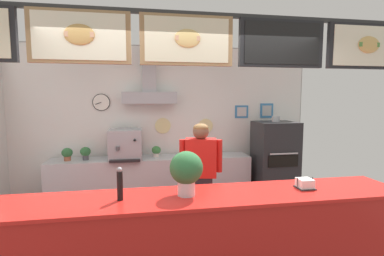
{
  "coord_description": "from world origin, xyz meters",
  "views": [
    {
      "loc": [
        -0.41,
        -2.87,
        1.93
      ],
      "look_at": [
        0.22,
        0.72,
        1.55
      ],
      "focal_mm": 27.11,
      "sensor_mm": 36.0,
      "label": 1
    }
  ],
  "objects_px": {
    "shop_worker": "(201,178)",
    "pizza_oven": "(275,164)",
    "pepper_grinder": "(120,184)",
    "basil_vase": "(186,171)",
    "potted_oregano": "(67,154)",
    "potted_sage": "(85,152)",
    "espresso_machine": "(125,144)",
    "potted_basil": "(156,151)",
    "potted_rosemary": "(215,148)",
    "napkin_holder": "(305,184)"
  },
  "relations": [
    {
      "from": "potted_oregano",
      "to": "basil_vase",
      "type": "relative_size",
      "value": 0.54
    },
    {
      "from": "pepper_grinder",
      "to": "potted_rosemary",
      "type": "bearing_deg",
      "value": 60.16
    },
    {
      "from": "napkin_holder",
      "to": "pepper_grinder",
      "type": "xyz_separation_m",
      "value": [
        -1.69,
        -0.02,
        0.1
      ]
    },
    {
      "from": "potted_sage",
      "to": "basil_vase",
      "type": "relative_size",
      "value": 0.56
    },
    {
      "from": "espresso_machine",
      "to": "potted_sage",
      "type": "relative_size",
      "value": 2.56
    },
    {
      "from": "potted_basil",
      "to": "pepper_grinder",
      "type": "relative_size",
      "value": 0.68
    },
    {
      "from": "potted_sage",
      "to": "pizza_oven",
      "type": "bearing_deg",
      "value": -3.84
    },
    {
      "from": "shop_worker",
      "to": "napkin_holder",
      "type": "relative_size",
      "value": 9.84
    },
    {
      "from": "potted_basil",
      "to": "napkin_holder",
      "type": "height_order",
      "value": "napkin_holder"
    },
    {
      "from": "napkin_holder",
      "to": "basil_vase",
      "type": "distance_m",
      "value": 1.14
    },
    {
      "from": "potted_basil",
      "to": "basil_vase",
      "type": "relative_size",
      "value": 0.49
    },
    {
      "from": "potted_sage",
      "to": "pepper_grinder",
      "type": "height_order",
      "value": "pepper_grinder"
    },
    {
      "from": "shop_worker",
      "to": "pizza_oven",
      "type": "bearing_deg",
      "value": -133.92
    },
    {
      "from": "pizza_oven",
      "to": "basil_vase",
      "type": "height_order",
      "value": "pizza_oven"
    },
    {
      "from": "potted_basil",
      "to": "pepper_grinder",
      "type": "bearing_deg",
      "value": -99.4
    },
    {
      "from": "shop_worker",
      "to": "potted_basil",
      "type": "relative_size",
      "value": 8.36
    },
    {
      "from": "potted_sage",
      "to": "espresso_machine",
      "type": "bearing_deg",
      "value": -0.63
    },
    {
      "from": "pepper_grinder",
      "to": "pizza_oven",
      "type": "bearing_deg",
      "value": 42.89
    },
    {
      "from": "espresso_machine",
      "to": "pepper_grinder",
      "type": "height_order",
      "value": "espresso_machine"
    },
    {
      "from": "pizza_oven",
      "to": "potted_oregano",
      "type": "xyz_separation_m",
      "value": [
        -3.53,
        0.21,
        0.26
      ]
    },
    {
      "from": "potted_oregano",
      "to": "potted_rosemary",
      "type": "bearing_deg",
      "value": 1.16
    },
    {
      "from": "potted_basil",
      "to": "potted_sage",
      "type": "bearing_deg",
      "value": -177.76
    },
    {
      "from": "potted_oregano",
      "to": "potted_sage",
      "type": "bearing_deg",
      "value": 0.83
    },
    {
      "from": "potted_basil",
      "to": "potted_oregano",
      "type": "height_order",
      "value": "potted_oregano"
    },
    {
      "from": "pizza_oven",
      "to": "potted_basil",
      "type": "xyz_separation_m",
      "value": [
        -2.08,
        0.26,
        0.25
      ]
    },
    {
      "from": "potted_oregano",
      "to": "napkin_holder",
      "type": "bearing_deg",
      "value": -42.92
    },
    {
      "from": "potted_oregano",
      "to": "napkin_holder",
      "type": "xyz_separation_m",
      "value": [
        2.71,
        -2.52,
        0.1
      ]
    },
    {
      "from": "potted_sage",
      "to": "pepper_grinder",
      "type": "distance_m",
      "value": 2.66
    },
    {
      "from": "espresso_machine",
      "to": "basil_vase",
      "type": "xyz_separation_m",
      "value": [
        0.65,
        -2.52,
        0.15
      ]
    },
    {
      "from": "espresso_machine",
      "to": "potted_basil",
      "type": "xyz_separation_m",
      "value": [
        0.52,
        0.05,
        -0.14
      ]
    },
    {
      "from": "potted_oregano",
      "to": "potted_sage",
      "type": "relative_size",
      "value": 0.97
    },
    {
      "from": "pizza_oven",
      "to": "potted_sage",
      "type": "relative_size",
      "value": 7.39
    },
    {
      "from": "pizza_oven",
      "to": "espresso_machine",
      "type": "xyz_separation_m",
      "value": [
        -2.6,
        0.21,
        0.39
      ]
    },
    {
      "from": "pepper_grinder",
      "to": "basil_vase",
      "type": "xyz_separation_m",
      "value": [
        0.56,
        0.02,
        0.08
      ]
    },
    {
      "from": "potted_oregano",
      "to": "pepper_grinder",
      "type": "distance_m",
      "value": 2.75
    },
    {
      "from": "potted_basil",
      "to": "potted_sage",
      "type": "distance_m",
      "value": 1.17
    },
    {
      "from": "shop_worker",
      "to": "potted_rosemary",
      "type": "relative_size",
      "value": 7.78
    },
    {
      "from": "potted_basil",
      "to": "pepper_grinder",
      "type": "height_order",
      "value": "pepper_grinder"
    },
    {
      "from": "potted_sage",
      "to": "basil_vase",
      "type": "distance_m",
      "value": 2.85
    },
    {
      "from": "espresso_machine",
      "to": "potted_oregano",
      "type": "height_order",
      "value": "espresso_machine"
    },
    {
      "from": "shop_worker",
      "to": "espresso_machine",
      "type": "relative_size",
      "value": 2.87
    },
    {
      "from": "potted_rosemary",
      "to": "napkin_holder",
      "type": "relative_size",
      "value": 1.27
    },
    {
      "from": "espresso_machine",
      "to": "potted_basil",
      "type": "height_order",
      "value": "espresso_machine"
    },
    {
      "from": "potted_oregano",
      "to": "pepper_grinder",
      "type": "bearing_deg",
      "value": -68.1
    },
    {
      "from": "pizza_oven",
      "to": "potted_oregano",
      "type": "relative_size",
      "value": 7.62
    },
    {
      "from": "potted_rosemary",
      "to": "pizza_oven",
      "type": "bearing_deg",
      "value": -14.54
    },
    {
      "from": "basil_vase",
      "to": "espresso_machine",
      "type": "bearing_deg",
      "value": 104.45
    },
    {
      "from": "shop_worker",
      "to": "potted_rosemary",
      "type": "distance_m",
      "value": 1.46
    },
    {
      "from": "basil_vase",
      "to": "potted_oregano",
      "type": "bearing_deg",
      "value": 122.13
    },
    {
      "from": "potted_sage",
      "to": "pepper_grinder",
      "type": "xyz_separation_m",
      "value": [
        0.74,
        -2.55,
        0.19
      ]
    }
  ]
}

